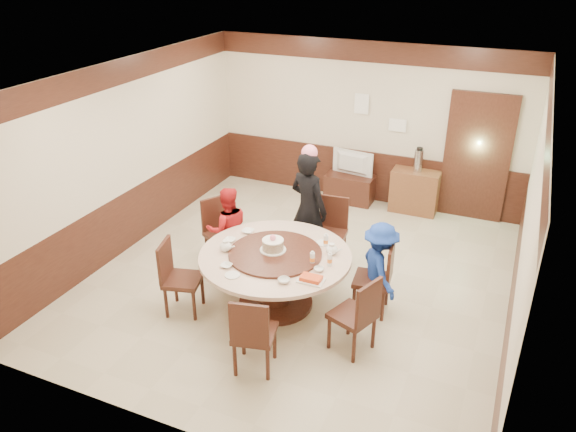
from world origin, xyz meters
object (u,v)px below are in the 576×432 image
at_px(person_red, 228,229).
at_px(tv_stand, 350,188).
at_px(shrimp_platter, 311,279).
at_px(thermos, 418,161).
at_px(banquet_table, 275,269).
at_px(birthday_cake, 273,245).
at_px(person_blue, 380,268).
at_px(side_cabinet, 415,191).
at_px(person_standing, 308,209).
at_px(television, 351,164).

distance_m(person_red, tv_stand, 3.07).
relative_size(shrimp_platter, thermos, 0.79).
distance_m(banquet_table, shrimp_platter, 0.79).
height_order(birthday_cake, thermos, thermos).
bearing_deg(person_blue, side_cabinet, -32.79).
bearing_deg(banquet_table, person_red, 150.35).
bearing_deg(person_standing, tv_stand, -66.62).
bearing_deg(person_red, person_standing, 174.92).
xyz_separation_m(birthday_cake, tv_stand, (-0.08, 3.45, -0.61)).
relative_size(person_blue, side_cabinet, 1.51).
distance_m(tv_stand, thermos, 1.35).
xyz_separation_m(shrimp_platter, side_cabinet, (0.39, 3.91, -0.40)).
relative_size(person_red, shrimp_platter, 4.17).
bearing_deg(television, banquet_table, 100.18).
bearing_deg(person_standing, banquet_table, 112.12).
bearing_deg(banquet_table, tv_stand, 92.12).
bearing_deg(side_cabinet, banquet_table, -106.28).
xyz_separation_m(person_red, shrimp_platter, (1.62, -0.96, 0.15)).
xyz_separation_m(person_red, thermos, (2.03, 2.95, 0.31)).
bearing_deg(tv_stand, person_blue, -66.09).
height_order(television, side_cabinet, television).
xyz_separation_m(banquet_table, side_cabinet, (1.03, 3.51, -0.16)).
height_order(person_blue, thermos, person_blue).
relative_size(television, side_cabinet, 0.96).
bearing_deg(thermos, person_red, -124.47).
distance_m(birthday_cake, shrimp_platter, 0.81).
bearing_deg(tv_stand, shrimp_platter, -78.89).
bearing_deg(person_blue, thermos, -32.98).
xyz_separation_m(banquet_table, person_blue, (1.22, 0.43, 0.07)).
height_order(person_red, tv_stand, person_red).
xyz_separation_m(person_red, person_blue, (2.21, -0.13, -0.02)).
height_order(birthday_cake, television, birthday_cake).
distance_m(person_standing, shrimp_platter, 1.72).
bearing_deg(banquet_table, side_cabinet, 73.72).
xyz_separation_m(banquet_table, tv_stand, (-0.13, 3.48, -0.28)).
height_order(birthday_cake, side_cabinet, birthday_cake).
bearing_deg(thermos, side_cabinet, 180.00).
bearing_deg(tv_stand, person_standing, -87.45).
height_order(person_standing, side_cabinet, person_standing).
bearing_deg(shrimp_platter, side_cabinet, 84.26).
bearing_deg(shrimp_platter, thermos, 84.11).
bearing_deg(shrimp_platter, person_blue, 54.53).
xyz_separation_m(person_blue, tv_stand, (-1.35, 3.05, -0.36)).
relative_size(banquet_table, person_standing, 1.11).
distance_m(person_blue, tv_stand, 3.36).
bearing_deg(side_cabinet, television, -178.51).
height_order(banquet_table, shrimp_platter, shrimp_platter).
distance_m(person_blue, birthday_cake, 1.35).
bearing_deg(thermos, television, -178.53).
bearing_deg(person_standing, thermos, -93.71).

